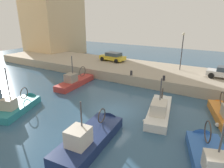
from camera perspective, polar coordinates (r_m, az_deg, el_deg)
water_surface at (r=17.50m, az=0.69°, el=-7.98°), size 80.00×80.00×0.00m
quay_wall at (r=27.17m, az=13.20°, el=2.79°), size 9.00×56.00×1.20m
fishing_boat_red at (r=24.58m, az=-10.11°, el=0.15°), size 6.78×2.14×4.38m
fishing_boat_blue at (r=13.30m, az=26.11°, el=-19.16°), size 6.24×3.73×4.87m
fishing_boat_white at (r=17.61m, az=13.56°, el=-7.81°), size 6.89×2.96×4.12m
fishing_boat_navy at (r=13.75m, az=-5.60°, el=-15.71°), size 6.90×2.66×4.30m
fishing_boat_teal at (r=19.73m, az=-25.05°, el=-6.32°), size 5.78×3.59×4.98m
fishing_boat_orange at (r=18.90m, az=29.50°, el=-8.00°), size 5.90×3.26×4.13m
parked_car_yellow at (r=31.47m, az=0.24°, el=7.91°), size 2.36×4.24×1.38m
mooring_bollard_mid at (r=22.55m, az=14.76°, el=1.68°), size 0.28×0.28×0.55m
mooring_bollard_north at (r=23.92m, az=5.59°, el=3.21°), size 0.28×0.28×0.55m
quay_streetlamp at (r=27.23m, az=19.69°, el=10.54°), size 0.36×0.36×4.83m
waterfront_building_west at (r=44.92m, az=-16.49°, el=17.59°), size 10.87×8.67×14.86m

